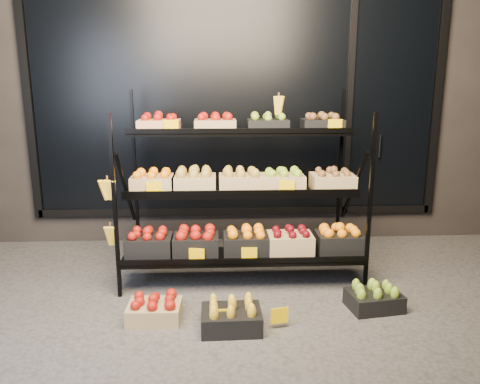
{
  "coord_description": "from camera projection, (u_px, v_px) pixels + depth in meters",
  "views": [
    {
      "loc": [
        -0.2,
        -3.43,
        1.73
      ],
      "look_at": [
        -0.01,
        0.55,
        0.79
      ],
      "focal_mm": 35.0,
      "sensor_mm": 36.0,
      "label": 1
    }
  ],
  "objects": [
    {
      "name": "display_rack",
      "position": [
        241.0,
        191.0,
        4.14
      ],
      "size": [
        2.18,
        1.02,
        1.72
      ],
      "color": "black",
      "rests_on": "ground"
    },
    {
      "name": "tag_floor_b",
      "position": [
        279.0,
        321.0,
        3.35
      ],
      "size": [
        0.13,
        0.01,
        0.12
      ],
      "primitive_type": "cube",
      "color": "#EFB900",
      "rests_on": "ground"
    },
    {
      "name": "floor_crate_midleft",
      "position": [
        231.0,
        316.0,
        3.33
      ],
      "size": [
        0.43,
        0.32,
        0.21
      ],
      "rotation": [
        0.0,
        0.0,
        0.02
      ],
      "color": "black",
      "rests_on": "ground"
    },
    {
      "name": "building",
      "position": [
        233.0,
        81.0,
        5.86
      ],
      "size": [
        6.0,
        2.08,
        3.5
      ],
      "color": "#2D2826",
      "rests_on": "ground"
    },
    {
      "name": "ground",
      "position": [
        245.0,
        303.0,
        3.74
      ],
      "size": [
        24.0,
        24.0,
        0.0
      ],
      "primitive_type": "plane",
      "color": "#514F4C",
      "rests_on": "ground"
    },
    {
      "name": "floor_crate_right",
      "position": [
        374.0,
        297.0,
        3.64
      ],
      "size": [
        0.43,
        0.35,
        0.2
      ],
      "rotation": [
        0.0,
        0.0,
        0.16
      ],
      "color": "black",
      "rests_on": "ground"
    },
    {
      "name": "tag_floor_a",
      "position": [
        219.0,
        322.0,
        3.33
      ],
      "size": [
        0.13,
        0.01,
        0.12
      ],
      "primitive_type": "cube",
      "color": "#EFB900",
      "rests_on": "ground"
    },
    {
      "name": "floor_crate_left",
      "position": [
        154.0,
        309.0,
        3.46
      ],
      "size": [
        0.4,
        0.3,
        0.2
      ],
      "rotation": [
        0.0,
        0.0,
        -0.03
      ],
      "color": "tan",
      "rests_on": "ground"
    }
  ]
}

